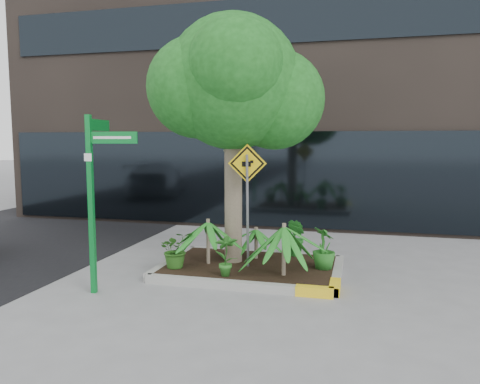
# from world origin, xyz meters

# --- Properties ---
(ground) EXTENTS (80.00, 80.00, 0.00)m
(ground) POSITION_xyz_m (0.00, 0.00, 0.00)
(ground) COLOR gray
(ground) RESTS_ON ground
(planter) EXTENTS (3.35, 2.36, 0.15)m
(planter) POSITION_xyz_m (0.23, 0.27, 0.10)
(planter) COLOR #9E9E99
(planter) RESTS_ON ground
(tree) EXTENTS (3.23, 2.86, 4.84)m
(tree) POSITION_xyz_m (-0.18, 0.46, 3.53)
(tree) COLOR gray
(tree) RESTS_ON ground
(palm_front) EXTENTS (1.02, 1.02, 1.14)m
(palm_front) POSITION_xyz_m (0.92, -0.26, 1.00)
(palm_front) COLOR gray
(palm_front) RESTS_ON ground
(palm_left) EXTENTS (0.96, 0.96, 1.06)m
(palm_left) POSITION_xyz_m (-0.59, 0.16, 0.94)
(palm_left) COLOR gray
(palm_left) RESTS_ON ground
(palm_back) EXTENTS (0.70, 0.70, 0.78)m
(palm_back) POSITION_xyz_m (0.20, 0.76, 0.73)
(palm_back) COLOR gray
(palm_back) RESTS_ON ground
(shrub_a) EXTENTS (0.85, 0.85, 0.67)m
(shrub_a) POSITION_xyz_m (-1.07, -0.26, 0.49)
(shrub_a) COLOR #285E1B
(shrub_a) RESTS_ON planter
(shrub_b) EXTENTS (0.60, 0.60, 0.76)m
(shrub_b) POSITION_xyz_m (1.55, 0.34, 0.53)
(shrub_b) COLOR #236B20
(shrub_b) RESTS_ON planter
(shrub_c) EXTENTS (0.52, 0.52, 0.74)m
(shrub_c) POSITION_xyz_m (-0.03, -0.55, 0.52)
(shrub_c) COLOR #2A7123
(shrub_c) RESTS_ON planter
(shrub_d) EXTENTS (0.58, 0.58, 0.75)m
(shrub_d) POSITION_xyz_m (0.95, 1.13, 0.53)
(shrub_d) COLOR #1E6A20
(shrub_d) RESTS_ON planter
(street_sign_post) EXTENTS (0.90, 0.84, 2.87)m
(street_sign_post) POSITION_xyz_m (-1.95, -1.44, 1.77)
(street_sign_post) COLOR #0B792B
(street_sign_post) RESTS_ON ground
(cattle_sign) EXTENTS (0.69, 0.24, 2.25)m
(cattle_sign) POSITION_xyz_m (0.20, 0.04, 1.67)
(cattle_sign) COLOR slate
(cattle_sign) RESTS_ON ground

